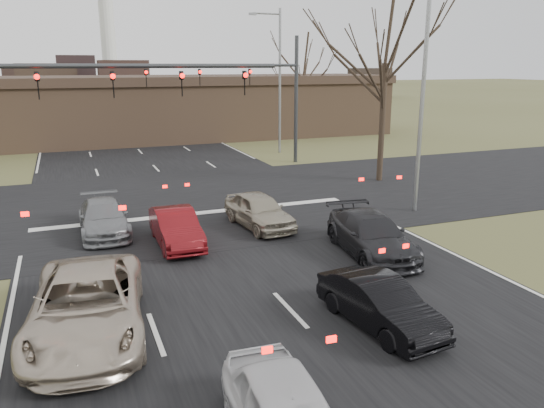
{
  "coord_description": "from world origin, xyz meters",
  "views": [
    {
      "loc": [
        -5.09,
        -8.68,
        6.27
      ],
      "look_at": [
        0.8,
        6.34,
        2.0
      ],
      "focal_mm": 35.0,
      "sensor_mm": 36.0,
      "label": 1
    }
  ],
  "objects": [
    {
      "name": "car_silver_suv",
      "position": [
        -4.98,
        3.55,
        0.77
      ],
      "size": [
        3.2,
        5.83,
        1.55
      ],
      "primitive_type": "imported",
      "rotation": [
        0.0,
        0.0,
        -0.12
      ],
      "color": "#BBAB97",
      "rests_on": "ground"
    },
    {
      "name": "road_main",
      "position": [
        0.0,
        60.0,
        0.01
      ],
      "size": [
        14.0,
        300.0,
        0.02
      ],
      "primitive_type": "cube",
      "color": "black",
      "rests_on": "ground"
    },
    {
      "name": "tree_right_near",
      "position": [
        11.0,
        16.0,
        8.9
      ],
      "size": [
        6.9,
        6.9,
        11.5
      ],
      "color": "black",
      "rests_on": "ground"
    },
    {
      "name": "car_grey_ahead",
      "position": [
        -4.0,
        11.64,
        0.62
      ],
      "size": [
        1.77,
        4.31,
        1.25
      ],
      "primitive_type": "imported",
      "rotation": [
        0.0,
        0.0,
        -0.01
      ],
      "color": "gray",
      "rests_on": "ground"
    },
    {
      "name": "mast_arm_near",
      "position": [
        -5.23,
        13.0,
        5.07
      ],
      "size": [
        12.12,
        0.24,
        8.0
      ],
      "color": "#383A3D",
      "rests_on": "ground"
    },
    {
      "name": "mast_arm_far",
      "position": [
        6.18,
        23.0,
        5.02
      ],
      "size": [
        11.12,
        0.24,
        8.0
      ],
      "color": "#383A3D",
      "rests_on": "ground"
    },
    {
      "name": "car_black_hatch",
      "position": [
        1.69,
        1.41,
        0.61
      ],
      "size": [
        1.71,
        3.85,
        1.23
      ],
      "primitive_type": "imported",
      "rotation": [
        0.0,
        0.0,
        0.11
      ],
      "color": "black",
      "rests_on": "ground"
    },
    {
      "name": "car_charcoal_sedan",
      "position": [
        4.26,
        5.94,
        0.68
      ],
      "size": [
        2.5,
        4.92,
        1.37
      ],
      "primitive_type": "imported",
      "rotation": [
        0.0,
        0.0,
        -0.13
      ],
      "color": "black",
      "rests_on": "ground"
    },
    {
      "name": "tree_right_far",
      "position": [
        15.0,
        35.0,
        6.96
      ],
      "size": [
        5.4,
        5.4,
        9.0
      ],
      "color": "black",
      "rests_on": "ground"
    },
    {
      "name": "car_red_ahead",
      "position": [
        -1.71,
        9.3,
        0.64
      ],
      "size": [
        1.38,
        3.91,
        1.29
      ],
      "primitive_type": "imported",
      "rotation": [
        0.0,
        0.0,
        -0.0
      ],
      "color": "maroon",
      "rests_on": "ground"
    },
    {
      "name": "streetlight_right_far",
      "position": [
        9.32,
        27.0,
        5.59
      ],
      "size": [
        2.34,
        0.25,
        10.0
      ],
      "color": "gray",
      "rests_on": "ground"
    },
    {
      "name": "streetlight_right_near",
      "position": [
        8.82,
        10.0,
        5.59
      ],
      "size": [
        2.34,
        0.25,
        10.0
      ],
      "color": "gray",
      "rests_on": "ground"
    },
    {
      "name": "road_cross",
      "position": [
        0.0,
        15.0,
        0.01
      ],
      "size": [
        200.0,
        14.0,
        0.02
      ],
      "primitive_type": "cube",
      "color": "black",
      "rests_on": "ground"
    },
    {
      "name": "building",
      "position": [
        2.0,
        38.0,
        2.67
      ],
      "size": [
        42.4,
        10.4,
        5.3
      ],
      "color": "brown",
      "rests_on": "ground"
    },
    {
      "name": "ground",
      "position": [
        0.0,
        0.0,
        0.0
      ],
      "size": [
        360.0,
        360.0,
        0.0
      ],
      "primitive_type": "plane",
      "color": "brown",
      "rests_on": "ground"
    },
    {
      "name": "car_silver_ahead",
      "position": [
        1.78,
        10.25,
        0.68
      ],
      "size": [
        2.04,
        4.15,
        1.36
      ],
      "primitive_type": "imported",
      "rotation": [
        0.0,
        0.0,
        0.11
      ],
      "color": "#9F9681",
      "rests_on": "ground"
    }
  ]
}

